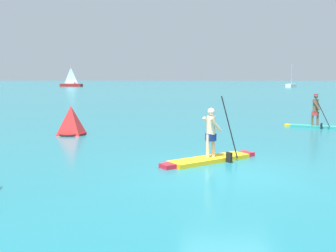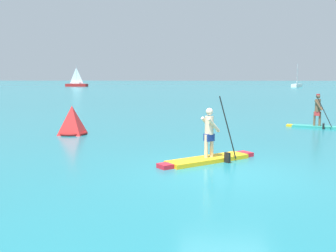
{
  "view_description": "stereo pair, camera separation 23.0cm",
  "coord_description": "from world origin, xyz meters",
  "px_view_note": "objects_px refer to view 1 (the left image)",
  "views": [
    {
      "loc": [
        -1.24,
        -10.42,
        2.56
      ],
      "look_at": [
        -1.81,
        4.9,
        0.63
      ],
      "focal_mm": 42.41,
      "sensor_mm": 36.0,
      "label": 1
    },
    {
      "loc": [
        -1.01,
        -10.41,
        2.56
      ],
      "look_at": [
        -1.81,
        4.9,
        0.63
      ],
      "focal_mm": 42.41,
      "sensor_mm": 36.0,
      "label": 2
    }
  ],
  "objects_px": {
    "race_marker_buoy": "(71,122)",
    "paddleboarder_far_right": "(316,120)",
    "paddleboarder_mid_center": "(211,152)",
    "sailboat_right_horizon": "(291,84)",
    "sailboat_left_horizon": "(71,84)"
  },
  "relations": [
    {
      "from": "sailboat_left_horizon",
      "to": "paddleboarder_mid_center",
      "type": "bearing_deg",
      "value": 119.31
    },
    {
      "from": "race_marker_buoy",
      "to": "sailboat_right_horizon",
      "type": "relative_size",
      "value": 0.27
    },
    {
      "from": "paddleboarder_far_right",
      "to": "race_marker_buoy",
      "type": "distance_m",
      "value": 11.95
    },
    {
      "from": "sailboat_right_horizon",
      "to": "paddleboarder_far_right",
      "type": "bearing_deg",
      "value": 15.35
    },
    {
      "from": "paddleboarder_mid_center",
      "to": "sailboat_right_horizon",
      "type": "bearing_deg",
      "value": 36.37
    },
    {
      "from": "sailboat_right_horizon",
      "to": "paddleboarder_mid_center",
      "type": "bearing_deg",
      "value": 12.95
    },
    {
      "from": "paddleboarder_mid_center",
      "to": "sailboat_right_horizon",
      "type": "height_order",
      "value": "sailboat_right_horizon"
    },
    {
      "from": "sailboat_left_horizon",
      "to": "sailboat_right_horizon",
      "type": "relative_size",
      "value": 1.07
    },
    {
      "from": "paddleboarder_mid_center",
      "to": "race_marker_buoy",
      "type": "bearing_deg",
      "value": 100.03
    },
    {
      "from": "paddleboarder_far_right",
      "to": "paddleboarder_mid_center",
      "type": "bearing_deg",
      "value": -101.94
    },
    {
      "from": "paddleboarder_mid_center",
      "to": "race_marker_buoy",
      "type": "xyz_separation_m",
      "value": [
        -5.74,
        5.34,
        0.28
      ]
    },
    {
      "from": "race_marker_buoy",
      "to": "paddleboarder_far_right",
      "type": "bearing_deg",
      "value": 14.04
    },
    {
      "from": "paddleboarder_mid_center",
      "to": "paddleboarder_far_right",
      "type": "relative_size",
      "value": 1.02
    },
    {
      "from": "paddleboarder_far_right",
      "to": "sailboat_right_horizon",
      "type": "xyz_separation_m",
      "value": [
        19.03,
        75.34,
        0.34
      ]
    },
    {
      "from": "race_marker_buoy",
      "to": "sailboat_left_horizon",
      "type": "distance_m",
      "value": 83.97
    }
  ]
}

